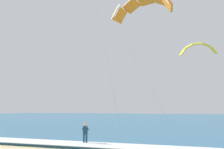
{
  "coord_description": "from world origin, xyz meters",
  "views": [
    {
      "loc": [
        6.93,
        -3.3,
        2.75
      ],
      "look_at": [
        -1.04,
        17.38,
        5.58
      ],
      "focal_mm": 42.92,
      "sensor_mm": 36.0,
      "label": 1
    }
  ],
  "objects_px": {
    "surfboard": "(85,145)",
    "kitesurfer": "(85,133)",
    "kite_distant": "(198,47)",
    "kite_primary": "(143,4)"
  },
  "relations": [
    {
      "from": "surfboard",
      "to": "kitesurfer",
      "type": "distance_m",
      "value": 0.91
    },
    {
      "from": "kitesurfer",
      "to": "kite_distant",
      "type": "relative_size",
      "value": 0.29
    },
    {
      "from": "kite_distant",
      "to": "kitesurfer",
      "type": "bearing_deg",
      "value": -106.01
    },
    {
      "from": "surfboard",
      "to": "kite_primary",
      "type": "distance_m",
      "value": 16.65
    },
    {
      "from": "kite_primary",
      "to": "kite_distant",
      "type": "bearing_deg",
      "value": 73.72
    },
    {
      "from": "surfboard",
      "to": "kite_distant",
      "type": "relative_size",
      "value": 0.25
    },
    {
      "from": "surfboard",
      "to": "kitesurfer",
      "type": "relative_size",
      "value": 0.86
    },
    {
      "from": "kite_primary",
      "to": "kitesurfer",
      "type": "bearing_deg",
      "value": -105.53
    },
    {
      "from": "surfboard",
      "to": "kitesurfer",
      "type": "height_order",
      "value": "kitesurfer"
    },
    {
      "from": "surfboard",
      "to": "kite_primary",
      "type": "bearing_deg",
      "value": 74.54
    }
  ]
}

